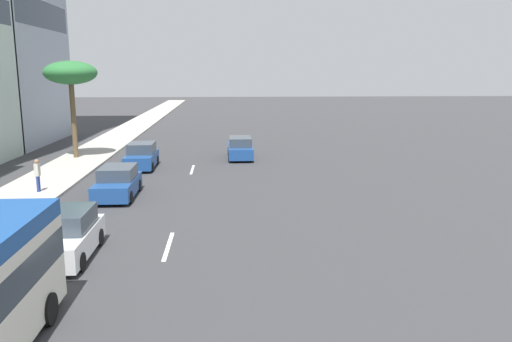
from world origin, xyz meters
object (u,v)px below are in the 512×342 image
Objects in this scene: car_third at (65,236)px; palm_tree at (71,74)px; pedestrian_near_lamp at (38,174)px; car_second at (142,156)px; car_fifth at (240,148)px; car_lead at (118,183)px.

car_third is 0.58× the size of palm_tree.
car_third is 2.35× the size of pedestrian_near_lamp.
car_second is 0.91× the size of car_fifth.
palm_tree is at bearing -125.65° from car_second.
car_lead is at bearing 0.25° from car_second.
car_fifth is at bearing 136.73° from pedestrian_near_lamp.
palm_tree reaches higher than car_second.
car_second is 0.60× the size of palm_tree.
palm_tree is at bearing -165.35° from car_third.
car_second is at bearing 151.76° from pedestrian_near_lamp.
car_lead is 2.50× the size of pedestrian_near_lamp.
pedestrian_near_lamp is (0.90, 4.36, 0.36)m from car_lead.
pedestrian_near_lamp is (9.72, 4.30, 0.32)m from car_third.
palm_tree is at bearing 88.25° from car_fifth.
pedestrian_near_lamp is (-10.81, 11.14, 0.35)m from car_fifth.
pedestrian_near_lamp is 0.25× the size of palm_tree.
car_lead is 1.06× the size of car_third.
car_fifth is 15.53m from pedestrian_near_lamp.
car_third is at bearing 161.59° from car_fifth.
car_second is 1.03× the size of car_third.
car_fifth is 2.68× the size of pedestrian_near_lamp.
car_second is 2.42× the size of pedestrian_near_lamp.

